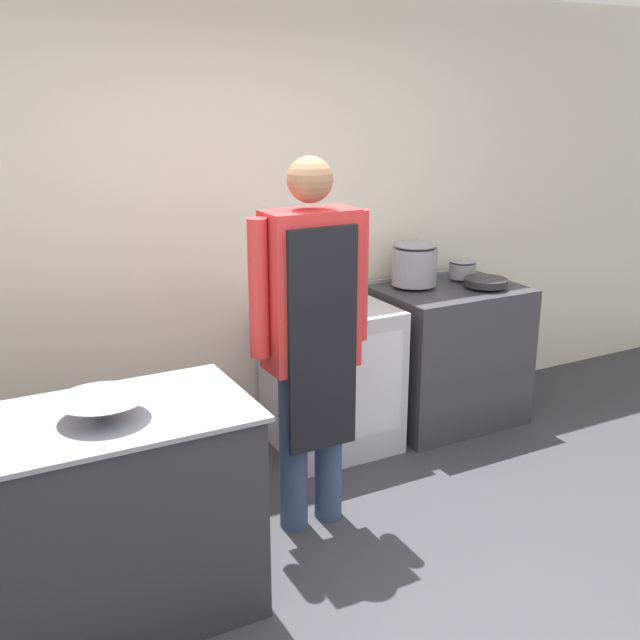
{
  "coord_description": "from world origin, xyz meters",
  "views": [
    {
      "loc": [
        -1.61,
        -2.04,
        2.1
      ],
      "look_at": [
        0.09,
        1.11,
        1.01
      ],
      "focal_mm": 42.0,
      "sensor_mm": 36.0,
      "label": 1
    }
  ],
  "objects_px": {
    "saute_pan": "(486,282)",
    "sauce_pot": "(462,268)",
    "stock_pot": "(415,263)",
    "person_cook": "(311,326)",
    "mixing_bowl": "(102,408)",
    "fridge_unit": "(331,377)",
    "stove": "(447,354)"
  },
  "relations": [
    {
      "from": "stock_pot",
      "to": "saute_pan",
      "type": "relative_size",
      "value": 1.03
    },
    {
      "from": "fridge_unit",
      "to": "saute_pan",
      "type": "xyz_separation_m",
      "value": [
        1.04,
        -0.15,
        0.51
      ]
    },
    {
      "from": "person_cook",
      "to": "sauce_pot",
      "type": "distance_m",
      "value": 1.76
    },
    {
      "from": "person_cook",
      "to": "stock_pot",
      "type": "xyz_separation_m",
      "value": [
        1.17,
        0.82,
        0.03
      ]
    },
    {
      "from": "fridge_unit",
      "to": "sauce_pot",
      "type": "distance_m",
      "value": 1.18
    },
    {
      "from": "stove",
      "to": "sauce_pot",
      "type": "bearing_deg",
      "value": 33.27
    },
    {
      "from": "sauce_pot",
      "to": "mixing_bowl",
      "type": "bearing_deg",
      "value": -157.13
    },
    {
      "from": "stove",
      "to": "mixing_bowl",
      "type": "xyz_separation_m",
      "value": [
        -2.42,
        -0.98,
        0.49
      ]
    },
    {
      "from": "saute_pan",
      "to": "sauce_pot",
      "type": "xyz_separation_m",
      "value": [
        -0.0,
        0.24,
        0.04
      ]
    },
    {
      "from": "stove",
      "to": "stock_pot",
      "type": "xyz_separation_m",
      "value": [
        -0.21,
        0.12,
        0.61
      ]
    },
    {
      "from": "stove",
      "to": "fridge_unit",
      "type": "height_order",
      "value": "stove"
    },
    {
      "from": "stock_pot",
      "to": "sauce_pot",
      "type": "bearing_deg",
      "value": -0.0
    },
    {
      "from": "saute_pan",
      "to": "sauce_pot",
      "type": "relative_size",
      "value": 1.55
    },
    {
      "from": "stock_pot",
      "to": "person_cook",
      "type": "bearing_deg",
      "value": -145.05
    },
    {
      "from": "person_cook",
      "to": "sauce_pot",
      "type": "bearing_deg",
      "value": 27.68
    },
    {
      "from": "mixing_bowl",
      "to": "stock_pot",
      "type": "height_order",
      "value": "stock_pot"
    },
    {
      "from": "person_cook",
      "to": "stove",
      "type": "bearing_deg",
      "value": 26.89
    },
    {
      "from": "stove",
      "to": "stock_pot",
      "type": "height_order",
      "value": "stock_pot"
    },
    {
      "from": "stove",
      "to": "fridge_unit",
      "type": "bearing_deg",
      "value": 177.75
    },
    {
      "from": "mixing_bowl",
      "to": "saute_pan",
      "type": "xyz_separation_m",
      "value": [
        2.6,
        0.86,
        -0.0
      ]
    },
    {
      "from": "stove",
      "to": "fridge_unit",
      "type": "relative_size",
      "value": 1.05
    },
    {
      "from": "fridge_unit",
      "to": "sauce_pot",
      "type": "relative_size",
      "value": 4.95
    },
    {
      "from": "stock_pot",
      "to": "sauce_pot",
      "type": "relative_size",
      "value": 1.6
    },
    {
      "from": "stock_pot",
      "to": "mixing_bowl",
      "type": "bearing_deg",
      "value": -153.63
    },
    {
      "from": "mixing_bowl",
      "to": "saute_pan",
      "type": "bearing_deg",
      "value": 18.3
    },
    {
      "from": "fridge_unit",
      "to": "person_cook",
      "type": "relative_size",
      "value": 0.48
    },
    {
      "from": "mixing_bowl",
      "to": "stock_pot",
      "type": "relative_size",
      "value": 1.22
    },
    {
      "from": "mixing_bowl",
      "to": "fridge_unit",
      "type": "bearing_deg",
      "value": 32.86
    },
    {
      "from": "stove",
      "to": "mixing_bowl",
      "type": "distance_m",
      "value": 2.65
    },
    {
      "from": "person_cook",
      "to": "stock_pot",
      "type": "bearing_deg",
      "value": 34.95
    },
    {
      "from": "person_cook",
      "to": "sauce_pot",
      "type": "relative_size",
      "value": 10.26
    },
    {
      "from": "saute_pan",
      "to": "person_cook",
      "type": "bearing_deg",
      "value": -159.59
    }
  ]
}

